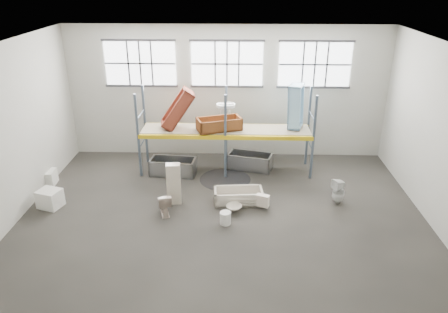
{
  "coord_description": "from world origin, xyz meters",
  "views": [
    {
      "loc": [
        0.39,
        -10.72,
        6.75
      ],
      "look_at": [
        0.0,
        1.5,
        1.4
      ],
      "focal_mm": 34.25,
      "sensor_mm": 36.0,
      "label": 1
    }
  ],
  "objects_px": {
    "bathtub_beige": "(238,196)",
    "carton_near": "(50,199)",
    "toilet_beige": "(164,203)",
    "rust_tub_flat": "(219,124)",
    "cistern_tall": "(174,184)",
    "toilet_white": "(339,191)",
    "steel_tub_right": "(250,161)",
    "bucket": "(225,218)",
    "steel_tub_left": "(173,167)",
    "blue_tub_upright": "(296,106)"
  },
  "relations": [
    {
      "from": "steel_tub_right",
      "to": "bucket",
      "type": "distance_m",
      "value": 3.9
    },
    {
      "from": "toilet_beige",
      "to": "steel_tub_left",
      "type": "bearing_deg",
      "value": -104.09
    },
    {
      "from": "blue_tub_upright",
      "to": "bathtub_beige",
      "type": "bearing_deg",
      "value": -127.43
    },
    {
      "from": "cistern_tall",
      "to": "carton_near",
      "type": "distance_m",
      "value": 3.85
    },
    {
      "from": "steel_tub_left",
      "to": "rust_tub_flat",
      "type": "height_order",
      "value": "rust_tub_flat"
    },
    {
      "from": "toilet_beige",
      "to": "bucket",
      "type": "bearing_deg",
      "value": 148.2
    },
    {
      "from": "steel_tub_left",
      "to": "rust_tub_flat",
      "type": "relative_size",
      "value": 1.05
    },
    {
      "from": "bathtub_beige",
      "to": "cistern_tall",
      "type": "height_order",
      "value": "cistern_tall"
    },
    {
      "from": "toilet_white",
      "to": "blue_tub_upright",
      "type": "xyz_separation_m",
      "value": [
        -1.16,
        2.5,
        1.98
      ]
    },
    {
      "from": "cistern_tall",
      "to": "rust_tub_flat",
      "type": "xyz_separation_m",
      "value": [
        1.32,
        2.37,
        1.15
      ]
    },
    {
      "from": "bathtub_beige",
      "to": "toilet_beige",
      "type": "distance_m",
      "value": 2.35
    },
    {
      "from": "bathtub_beige",
      "to": "carton_near",
      "type": "relative_size",
      "value": 2.3
    },
    {
      "from": "cistern_tall",
      "to": "rust_tub_flat",
      "type": "relative_size",
      "value": 0.88
    },
    {
      "from": "toilet_beige",
      "to": "steel_tub_right",
      "type": "relative_size",
      "value": 0.45
    },
    {
      "from": "cistern_tall",
      "to": "carton_near",
      "type": "height_order",
      "value": "cistern_tall"
    },
    {
      "from": "steel_tub_right",
      "to": "rust_tub_flat",
      "type": "height_order",
      "value": "rust_tub_flat"
    },
    {
      "from": "bathtub_beige",
      "to": "cistern_tall",
      "type": "relative_size",
      "value": 1.14
    },
    {
      "from": "toilet_beige",
      "to": "carton_near",
      "type": "bearing_deg",
      "value": -21.41
    },
    {
      "from": "steel_tub_right",
      "to": "bucket",
      "type": "relative_size",
      "value": 4.17
    },
    {
      "from": "toilet_beige",
      "to": "cistern_tall",
      "type": "bearing_deg",
      "value": -124.12
    },
    {
      "from": "cistern_tall",
      "to": "rust_tub_flat",
      "type": "height_order",
      "value": "rust_tub_flat"
    },
    {
      "from": "toilet_beige",
      "to": "blue_tub_upright",
      "type": "xyz_separation_m",
      "value": [
        4.19,
        3.32,
        2.04
      ]
    },
    {
      "from": "steel_tub_left",
      "to": "carton_near",
      "type": "distance_m",
      "value": 4.24
    },
    {
      "from": "blue_tub_upright",
      "to": "carton_near",
      "type": "xyz_separation_m",
      "value": [
        -7.79,
        -3.02,
        -2.11
      ]
    },
    {
      "from": "cistern_tall",
      "to": "rust_tub_flat",
      "type": "distance_m",
      "value": 2.94
    },
    {
      "from": "bucket",
      "to": "rust_tub_flat",
      "type": "bearing_deg",
      "value": 95.21
    },
    {
      "from": "bathtub_beige",
      "to": "toilet_white",
      "type": "height_order",
      "value": "toilet_white"
    },
    {
      "from": "rust_tub_flat",
      "to": "blue_tub_upright",
      "type": "xyz_separation_m",
      "value": [
        2.66,
        0.28,
        0.57
      ]
    },
    {
      "from": "steel_tub_left",
      "to": "toilet_white",
      "type": "bearing_deg",
      "value": -19.21
    },
    {
      "from": "cistern_tall",
      "to": "bucket",
      "type": "xyz_separation_m",
      "value": [
        1.64,
        -1.18,
        -0.48
      ]
    },
    {
      "from": "toilet_white",
      "to": "rust_tub_flat",
      "type": "xyz_separation_m",
      "value": [
        -3.82,
        2.22,
        1.41
      ]
    },
    {
      "from": "toilet_white",
      "to": "bathtub_beige",
      "type": "bearing_deg",
      "value": -113.46
    },
    {
      "from": "bathtub_beige",
      "to": "toilet_beige",
      "type": "xyz_separation_m",
      "value": [
        -2.22,
        -0.75,
        0.13
      ]
    },
    {
      "from": "rust_tub_flat",
      "to": "carton_near",
      "type": "distance_m",
      "value": 6.01
    },
    {
      "from": "steel_tub_right",
      "to": "blue_tub_upright",
      "type": "distance_m",
      "value": 2.61
    },
    {
      "from": "steel_tub_right",
      "to": "carton_near",
      "type": "distance_m",
      "value": 6.94
    },
    {
      "from": "steel_tub_left",
      "to": "carton_near",
      "type": "xyz_separation_m",
      "value": [
        -3.48,
        -2.43,
        -0.01
      ]
    },
    {
      "from": "rust_tub_flat",
      "to": "cistern_tall",
      "type": "bearing_deg",
      "value": -119.07
    },
    {
      "from": "steel_tub_right",
      "to": "toilet_beige",
      "type": "bearing_deg",
      "value": -128.66
    },
    {
      "from": "toilet_beige",
      "to": "steel_tub_left",
      "type": "relative_size",
      "value": 0.44
    },
    {
      "from": "steel_tub_right",
      "to": "rust_tub_flat",
      "type": "relative_size",
      "value": 1.03
    },
    {
      "from": "steel_tub_right",
      "to": "bucket",
      "type": "height_order",
      "value": "steel_tub_right"
    },
    {
      "from": "toilet_beige",
      "to": "rust_tub_flat",
      "type": "relative_size",
      "value": 0.47
    },
    {
      "from": "cistern_tall",
      "to": "toilet_white",
      "type": "distance_m",
      "value": 5.15
    },
    {
      "from": "toilet_white",
      "to": "steel_tub_right",
      "type": "relative_size",
      "value": 0.52
    },
    {
      "from": "steel_tub_left",
      "to": "cistern_tall",
      "type": "bearing_deg",
      "value": -80.79
    },
    {
      "from": "bathtub_beige",
      "to": "toilet_beige",
      "type": "height_order",
      "value": "toilet_beige"
    },
    {
      "from": "bathtub_beige",
      "to": "carton_near",
      "type": "bearing_deg",
      "value": 179.76
    },
    {
      "from": "steel_tub_right",
      "to": "carton_near",
      "type": "height_order",
      "value": "steel_tub_right"
    },
    {
      "from": "cistern_tall",
      "to": "bathtub_beige",
      "type": "bearing_deg",
      "value": -4.15
    }
  ]
}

